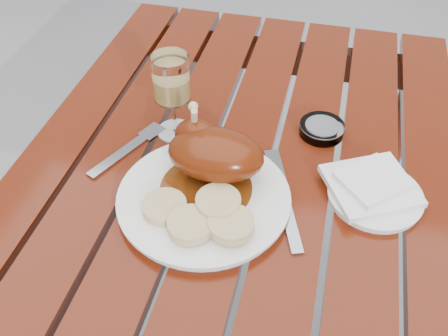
# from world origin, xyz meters

# --- Properties ---
(table) EXTENTS (0.80, 1.20, 0.75)m
(table) POSITION_xyz_m (0.00, 0.00, 0.38)
(table) COLOR maroon
(table) RESTS_ON ground
(dinner_plate) EXTENTS (0.36, 0.36, 0.02)m
(dinner_plate) POSITION_xyz_m (-0.04, -0.07, 0.76)
(dinner_plate) COLOR white
(dinner_plate) RESTS_ON table
(roast_duck) EXTENTS (0.17, 0.17, 0.12)m
(roast_duck) POSITION_xyz_m (-0.03, -0.01, 0.81)
(roast_duck) COLOR #572509
(roast_duck) RESTS_ON dinner_plate
(bread_dumplings) EXTENTS (0.19, 0.12, 0.03)m
(bread_dumplings) POSITION_xyz_m (-0.03, -0.12, 0.78)
(bread_dumplings) COLOR #D1B880
(bread_dumplings) RESTS_ON dinner_plate
(wine_glass) EXTENTS (0.08, 0.08, 0.17)m
(wine_glass) POSITION_xyz_m (-0.14, 0.10, 0.83)
(wine_glass) COLOR #E0BC66
(wine_glass) RESTS_ON table
(side_plate) EXTENTS (0.20, 0.20, 0.01)m
(side_plate) POSITION_xyz_m (0.24, 0.01, 0.76)
(side_plate) COLOR white
(side_plate) RESTS_ON table
(napkin) EXTENTS (0.18, 0.18, 0.01)m
(napkin) POSITION_xyz_m (0.23, 0.02, 0.77)
(napkin) COLOR white
(napkin) RESTS_ON side_plate
(ashtray) EXTENTS (0.10, 0.10, 0.02)m
(ashtray) POSITION_xyz_m (0.14, 0.16, 0.76)
(ashtray) COLOR #B2B7BC
(ashtray) RESTS_ON table
(fork) EXTENTS (0.09, 0.16, 0.01)m
(fork) POSITION_xyz_m (-0.21, 0.01, 0.75)
(fork) COLOR gray
(fork) RESTS_ON table
(knife) EXTENTS (0.09, 0.20, 0.01)m
(knife) POSITION_xyz_m (0.10, -0.05, 0.75)
(knife) COLOR gray
(knife) RESTS_ON table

